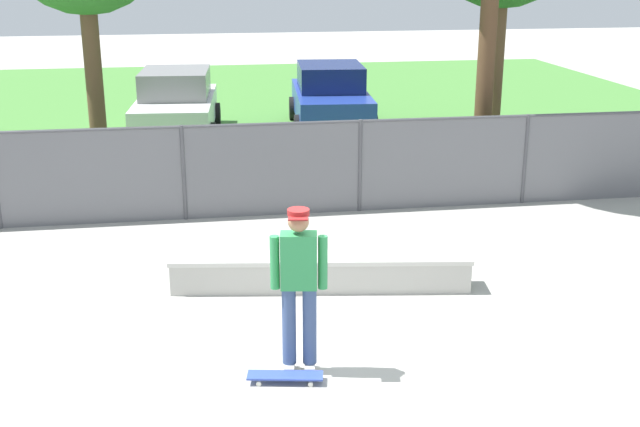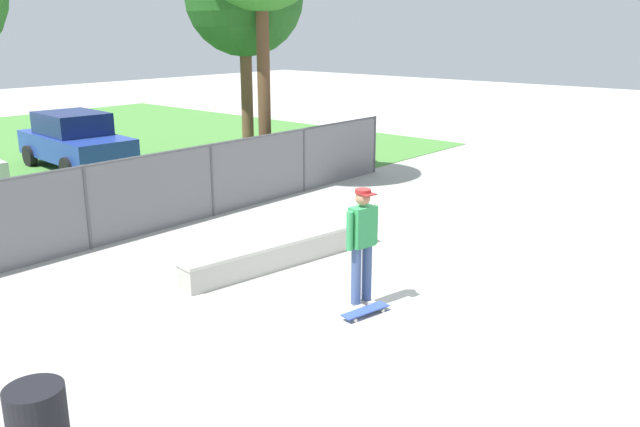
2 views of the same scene
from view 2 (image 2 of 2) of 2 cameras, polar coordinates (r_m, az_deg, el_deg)
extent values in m
plane|color=#ADAAA3|center=(10.50, 2.80, -7.01)|extent=(80.00, 80.00, 0.00)
cube|color=#A8A59E|center=(11.73, -3.23, -3.46)|extent=(4.02, 1.00, 0.41)
cube|color=beige|center=(11.65, -3.25, -2.37)|extent=(4.06, 1.04, 0.06)
cube|color=beige|center=(10.08, 4.14, -7.74)|extent=(0.15, 0.27, 0.10)
cube|color=beige|center=(9.94, 3.22, -8.08)|extent=(0.15, 0.27, 0.10)
cylinder|color=#384C7A|center=(9.92, 4.08, -5.10)|extent=(0.15, 0.15, 0.88)
cylinder|color=#384C7A|center=(9.77, 3.15, -5.40)|extent=(0.15, 0.15, 0.88)
cube|color=#2D8C4C|center=(9.60, 3.69, -1.13)|extent=(0.41, 0.28, 0.60)
cylinder|color=#2D8C4C|center=(9.78, 4.75, -0.96)|extent=(0.10, 0.10, 0.58)
cylinder|color=#2D8C4C|center=(9.44, 2.59, -1.53)|extent=(0.10, 0.10, 0.58)
sphere|color=#9E7051|center=(9.49, 3.74, 1.36)|extent=(0.22, 0.22, 0.22)
cylinder|color=maroon|center=(9.46, 3.75, 1.94)|extent=(0.23, 0.23, 0.06)
cube|color=maroon|center=(9.38, 4.30, 1.65)|extent=(0.22, 0.15, 0.02)
cube|color=#334CB2|center=(9.76, 3.96, -8.38)|extent=(0.82, 0.34, 0.02)
cube|color=#B2B2B7|center=(9.60, 2.74, -8.90)|extent=(0.08, 0.15, 0.02)
cube|color=#B2B2B7|center=(9.94, 5.13, -8.06)|extent=(0.08, 0.15, 0.02)
cylinder|color=silver|center=(9.67, 2.40, -8.92)|extent=(0.06, 0.04, 0.05)
cylinder|color=silver|center=(9.56, 3.08, -9.25)|extent=(0.06, 0.04, 0.05)
cylinder|color=silver|center=(10.01, 4.78, -8.09)|extent=(0.06, 0.04, 0.05)
cylinder|color=silver|center=(9.90, 5.46, -8.39)|extent=(0.06, 0.04, 0.05)
cylinder|color=#4C4C51|center=(13.08, -19.55, 0.48)|extent=(0.07, 0.07, 1.63)
cylinder|color=#4C4C51|center=(14.75, -9.35, 2.87)|extent=(0.07, 0.07, 1.63)
cylinder|color=#4C4C51|center=(16.80, -1.40, 4.67)|extent=(0.07, 0.07, 1.63)
cylinder|color=#4C4C51|center=(19.11, 4.75, 5.99)|extent=(0.07, 0.07, 1.63)
cylinder|color=#4C4C51|center=(13.69, -14.37, 4.94)|extent=(15.16, 0.05, 0.05)
cube|color=slate|center=(13.85, -14.15, 1.75)|extent=(15.16, 0.01, 1.63)
cylinder|color=#513823|center=(16.79, -4.87, 10.10)|extent=(0.32, 0.32, 4.82)
cylinder|color=brown|center=(18.39, -6.31, 8.81)|extent=(0.32, 0.32, 3.70)
cylinder|color=black|center=(17.99, -26.03, 2.18)|extent=(0.27, 0.66, 0.64)
cube|color=#233D9E|center=(20.89, -20.36, 5.49)|extent=(2.12, 4.33, 0.70)
cube|color=navy|center=(20.93, -20.71, 7.34)|extent=(1.76, 2.22, 0.64)
cylinder|color=black|center=(20.19, -16.39, 4.50)|extent=(0.27, 0.66, 0.64)
cylinder|color=black|center=(19.42, -21.04, 3.65)|extent=(0.27, 0.66, 0.64)
cylinder|color=black|center=(22.48, -19.60, 5.33)|extent=(0.27, 0.66, 0.64)
cylinder|color=black|center=(21.80, -23.86, 4.59)|extent=(0.27, 0.66, 0.64)
camera|label=1|loc=(6.70, 61.70, 9.58)|focal=45.22mm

